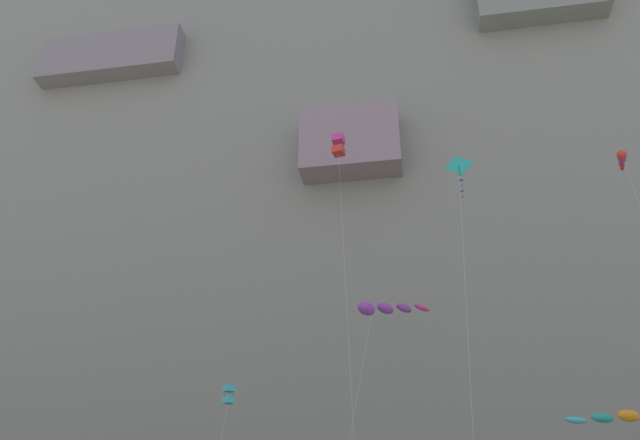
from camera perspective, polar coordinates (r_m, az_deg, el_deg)
The scene contains 7 objects.
cliff_face at distance 71.07m, azimuth 3.84°, elevation 3.32°, with size 180.00×24.31×80.23m.
kite_windsock_high_left at distance 51.63m, azimuth 25.83°, elevation 4.97°, with size 1.63×8.24×28.99m.
kite_windsock_front_field at distance 44.44m, azimuth 5.82°, elevation -8.02°, with size 7.07×7.65×18.83m.
kite_box_low_left at distance 41.94m, azimuth -8.32°, elevation -15.53°, with size 1.35×2.32×12.29m.
kite_windsock_near_cliff at distance 39.14m, azimuth 26.46°, elevation -15.67°, with size 5.63×1.91×9.71m.
kite_diamond_upper_mid at distance 42.30m, azimuth 12.58°, elevation 4.04°, with size 2.98×6.37×26.47m.
kite_box_far_left at distance 43.47m, azimuth 1.69°, elevation 6.72°, with size 1.50×2.48×28.29m.
Camera 1 is at (4.70, -4.48, 1.78)m, focal length 35.12 mm.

